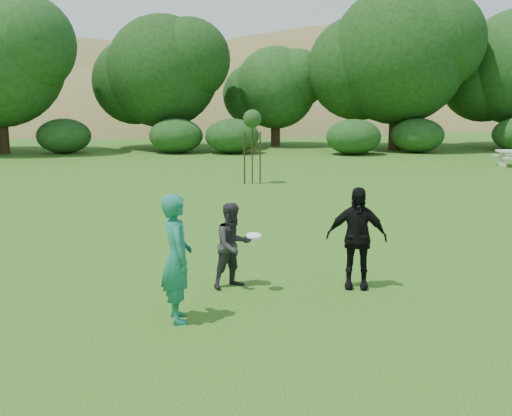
{
  "coord_description": "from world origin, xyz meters",
  "views": [
    {
      "loc": [
        -0.83,
        -10.43,
        3.59
      ],
      "look_at": [
        0.0,
        3.0,
        1.1
      ],
      "focal_mm": 45.0,
      "sensor_mm": 36.0,
      "label": 1
    }
  ],
  "objects_px": {
    "player_teal": "(177,258)",
    "player_black": "(356,238)",
    "sapling": "(252,121)",
    "player_grey": "(233,245)"
  },
  "relations": [
    {
      "from": "player_black",
      "to": "sapling",
      "type": "distance_m",
      "value": 13.42
    },
    {
      "from": "player_grey",
      "to": "sapling",
      "type": "height_order",
      "value": "sapling"
    },
    {
      "from": "player_teal",
      "to": "sapling",
      "type": "bearing_deg",
      "value": -20.93
    },
    {
      "from": "player_grey",
      "to": "player_black",
      "type": "xyz_separation_m",
      "value": [
        2.24,
        -0.16,
        0.15
      ]
    },
    {
      "from": "player_grey",
      "to": "player_black",
      "type": "distance_m",
      "value": 2.25
    },
    {
      "from": "player_teal",
      "to": "player_grey",
      "type": "relative_size",
      "value": 1.28
    },
    {
      "from": "player_black",
      "to": "sapling",
      "type": "relative_size",
      "value": 0.66
    },
    {
      "from": "player_teal",
      "to": "player_black",
      "type": "xyz_separation_m",
      "value": [
        3.16,
        1.51,
        -0.07
      ]
    },
    {
      "from": "player_teal",
      "to": "sapling",
      "type": "height_order",
      "value": "sapling"
    },
    {
      "from": "player_teal",
      "to": "player_black",
      "type": "bearing_deg",
      "value": -77.61
    }
  ]
}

